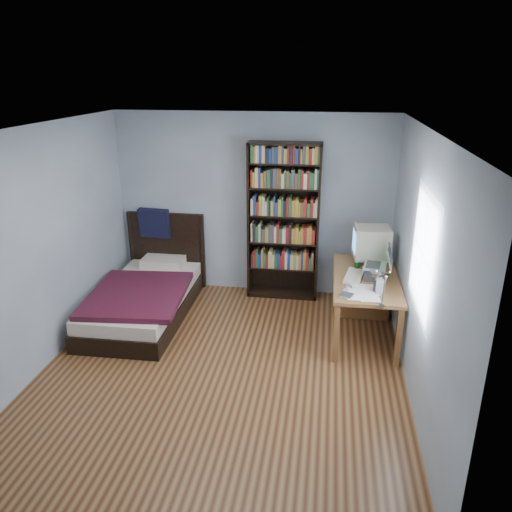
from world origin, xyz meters
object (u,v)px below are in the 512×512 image
(laptop, at_px, (376,269))
(keyboard, at_px, (354,276))
(soda_can, at_px, (357,266))
(bookshelf, at_px, (283,222))
(bed, at_px, (146,295))
(speaker, at_px, (379,286))
(desk, at_px, (362,288))
(desk_lamp, at_px, (377,279))
(crt_monitor, at_px, (371,243))

(laptop, xyz_separation_m, keyboard, (-0.25, -0.02, -0.10))
(soda_can, bearing_deg, laptop, -47.03)
(bookshelf, xyz_separation_m, bed, (-1.70, -0.81, -0.82))
(speaker, relative_size, bookshelf, 0.08)
(desk, bearing_deg, soda_can, -115.75)
(laptop, height_order, desk_lamp, desk_lamp)
(laptop, distance_m, keyboard, 0.27)
(desk, bearing_deg, bookshelf, 153.39)
(crt_monitor, height_order, laptop, crt_monitor)
(keyboard, distance_m, speaker, 0.46)
(speaker, relative_size, bed, 0.08)
(laptop, distance_m, bookshelf, 1.54)
(bed, bearing_deg, soda_can, 1.35)
(laptop, height_order, speaker, laptop)
(desk_lamp, bearing_deg, soda_can, 94.83)
(crt_monitor, height_order, keyboard, crt_monitor)
(bed, bearing_deg, desk_lamp, -23.83)
(crt_monitor, bearing_deg, laptop, -84.37)
(desk, height_order, bookshelf, bookshelf)
(laptop, bearing_deg, bed, 176.80)
(speaker, bearing_deg, bookshelf, 117.28)
(desk, height_order, crt_monitor, crt_monitor)
(crt_monitor, distance_m, keyboard, 0.58)
(speaker, height_order, bookshelf, bookshelf)
(crt_monitor, bearing_deg, speaker, -87.07)
(laptop, distance_m, desk_lamp, 1.12)
(bookshelf, bearing_deg, desk, -26.61)
(speaker, height_order, soda_can, speaker)
(crt_monitor, relative_size, speaker, 2.97)
(soda_can, bearing_deg, bed, -178.65)
(desk, distance_m, crt_monitor, 0.59)
(keyboard, bearing_deg, laptop, 14.55)
(desk_lamp, bearing_deg, speaker, 81.59)
(desk_lamp, xyz_separation_m, keyboard, (-0.15, 1.05, -0.42))
(crt_monitor, distance_m, soda_can, 0.36)
(desk, height_order, laptop, laptop)
(crt_monitor, xyz_separation_m, soda_can, (-0.16, -0.24, -0.22))
(desk_lamp, height_order, speaker, desk_lamp)
(desk_lamp, relative_size, speaker, 3.31)
(crt_monitor, xyz_separation_m, desk_lamp, (-0.05, -1.53, 0.16))
(speaker, bearing_deg, desk_lamp, -111.58)
(keyboard, bearing_deg, bookshelf, 143.66)
(laptop, xyz_separation_m, speaker, (-0.00, -0.40, -0.03))
(laptop, bearing_deg, crt_monitor, 95.63)
(laptop, distance_m, speaker, 0.40)
(soda_can, distance_m, bed, 2.72)
(keyboard, height_order, soda_can, soda_can)
(desk_lamp, xyz_separation_m, speaker, (0.10, 0.66, -0.35))
(crt_monitor, height_order, bookshelf, bookshelf)
(desk_lamp, distance_m, speaker, 0.76)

